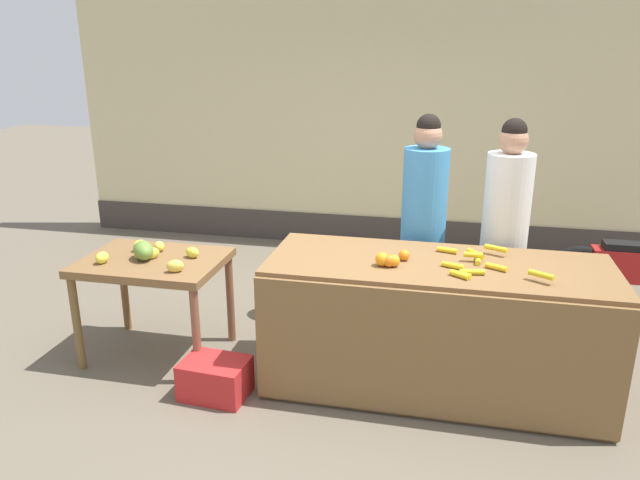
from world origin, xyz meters
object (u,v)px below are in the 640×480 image
at_px(parked_motorcycle, 639,278).
at_px(produce_sack, 285,285).
at_px(produce_crate, 215,378).
at_px(vendor_woman_blue_shirt, 423,232).
at_px(vendor_woman_white_shirt, 504,239).

relative_size(parked_motorcycle, produce_sack, 2.81).
bearing_deg(produce_sack, produce_crate, -95.23).
relative_size(vendor_woman_blue_shirt, produce_crate, 4.12).
xyz_separation_m(vendor_woman_blue_shirt, produce_sack, (-1.17, 0.21, -0.63)).
bearing_deg(vendor_woman_white_shirt, produce_sack, 172.96).
height_order(parked_motorcycle, produce_sack, parked_motorcycle).
bearing_deg(produce_crate, vendor_woman_blue_shirt, 41.22).
relative_size(produce_crate, produce_sack, 0.77).
xyz_separation_m(vendor_woman_blue_shirt, produce_crate, (-1.29, -1.13, -0.79)).
bearing_deg(vendor_woman_white_shirt, produce_crate, -149.38).
bearing_deg(produce_sack, vendor_woman_white_shirt, -7.04).
bearing_deg(vendor_woman_blue_shirt, produce_crate, -138.78).
distance_m(produce_crate, produce_sack, 1.35).
xyz_separation_m(produce_crate, produce_sack, (0.12, 1.34, 0.16)).
distance_m(vendor_woman_blue_shirt, produce_crate, 1.89).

